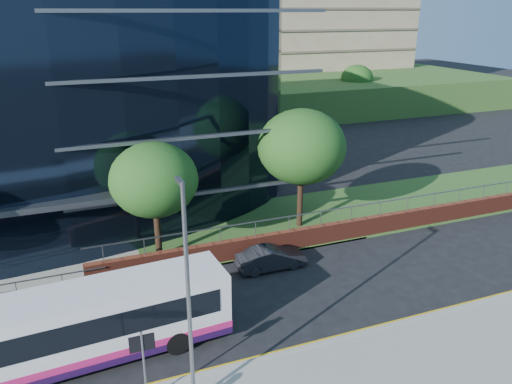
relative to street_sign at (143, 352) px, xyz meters
name	(u,v)px	position (x,y,z in m)	size (l,w,h in m)	color
grass_verge	(396,203)	(19.50, 12.59, -2.09)	(36.00, 8.00, 0.12)	#2D511E
retaining_wall	(379,225)	(15.50, 8.89, -1.54)	(34.00, 0.40, 2.11)	maroon
apartment_block	(259,22)	(27.50, 58.80, 8.96)	(60.00, 42.00, 30.00)	#2D511E
street_sign	(143,352)	(0.00, 0.00, 0.00)	(0.85, 0.09, 2.80)	slate
tree_far_c	(154,180)	(2.50, 10.59, 2.39)	(4.62, 4.62, 6.51)	black
tree_far_d	(302,147)	(11.50, 11.59, 3.04)	(5.28, 5.28, 7.44)	black
tree_dist_e	(249,85)	(19.50, 41.59, 2.39)	(4.62, 4.62, 6.51)	black
tree_dist_f	(357,79)	(35.50, 43.59, 2.06)	(4.29, 4.29, 6.05)	black
streetlight_east	(188,292)	(1.50, -0.59, 2.29)	(0.15, 0.77, 8.00)	slate
city_bus	(90,324)	(-1.52, 3.18, -0.58)	(11.11, 3.25, 2.97)	silver
parked_car	(271,258)	(7.75, 7.29, -1.54)	(1.30, 3.72, 1.22)	black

